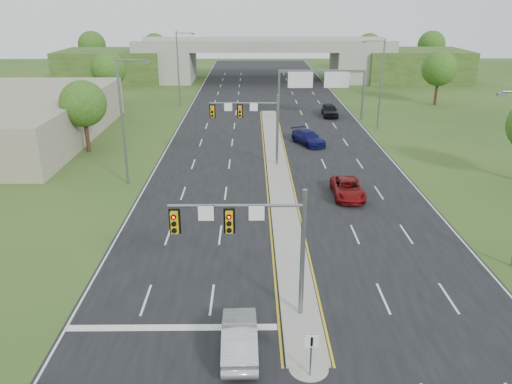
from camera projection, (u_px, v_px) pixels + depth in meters
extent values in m
plane|color=#2A4619|center=(300.00, 315.00, 25.89)|extent=(240.00, 240.00, 0.00)
cube|color=black|center=(273.00, 139.00, 58.52)|extent=(24.00, 160.00, 0.02)
cube|color=gray|center=(278.00, 171.00, 47.30)|extent=(2.00, 54.00, 0.16)
cone|color=gray|center=(309.00, 367.00, 22.12)|extent=(2.00, 2.00, 0.16)
cube|color=gold|center=(266.00, 172.00, 47.32)|extent=(0.12, 54.00, 0.01)
cube|color=gold|center=(290.00, 172.00, 47.34)|extent=(0.12, 54.00, 0.01)
cube|color=silver|center=(172.00, 139.00, 58.41)|extent=(0.12, 160.00, 0.01)
cube|color=silver|center=(373.00, 139.00, 58.62)|extent=(0.12, 160.00, 0.01)
cube|color=silver|center=(172.00, 328.00, 24.89)|extent=(10.50, 0.50, 0.01)
cylinder|color=slate|center=(303.00, 256.00, 24.63)|extent=(0.24, 0.24, 7.00)
cylinder|color=slate|center=(236.00, 206.00, 23.62)|extent=(6.50, 0.16, 0.16)
cube|color=gold|center=(229.00, 222.00, 23.66)|extent=(0.35, 0.25, 1.10)
cube|color=gold|center=(174.00, 222.00, 23.63)|extent=(0.35, 0.25, 1.10)
cube|color=black|center=(229.00, 221.00, 23.79)|extent=(0.55, 0.04, 1.30)
cube|color=black|center=(175.00, 221.00, 23.76)|extent=(0.55, 0.04, 1.30)
sphere|color=#FF0C05|center=(229.00, 217.00, 23.41)|extent=(0.20, 0.20, 0.20)
sphere|color=#FF0C05|center=(174.00, 217.00, 23.38)|extent=(0.20, 0.20, 0.20)
cube|color=white|center=(206.00, 213.00, 23.64)|extent=(0.75, 0.04, 0.75)
cube|color=white|center=(257.00, 213.00, 23.66)|extent=(0.75, 0.04, 0.75)
cylinder|color=slate|center=(277.00, 131.00, 47.94)|extent=(0.24, 0.24, 7.00)
cylinder|color=slate|center=(243.00, 103.00, 46.93)|extent=(6.50, 0.16, 0.16)
cube|color=gold|center=(240.00, 112.00, 46.97)|extent=(0.35, 0.25, 1.10)
cube|color=gold|center=(212.00, 112.00, 46.94)|extent=(0.35, 0.25, 1.10)
cube|color=black|center=(240.00, 111.00, 47.10)|extent=(0.55, 0.04, 1.30)
cube|color=black|center=(212.00, 111.00, 47.07)|extent=(0.55, 0.04, 1.30)
sphere|color=#FF0C05|center=(240.00, 108.00, 46.72)|extent=(0.20, 0.20, 0.20)
sphere|color=#FF0C05|center=(212.00, 108.00, 46.70)|extent=(0.20, 0.20, 0.20)
cube|color=white|center=(228.00, 107.00, 46.95)|extent=(0.75, 0.04, 0.75)
cube|color=white|center=(254.00, 107.00, 46.97)|extent=(0.75, 0.04, 0.75)
cylinder|color=slate|center=(311.00, 356.00, 21.30)|extent=(0.08, 0.08, 2.20)
cube|color=white|center=(312.00, 341.00, 20.96)|extent=(0.60, 0.04, 0.60)
cube|color=black|center=(312.00, 342.00, 20.93)|extent=(0.10, 0.02, 0.45)
cylinder|color=slate|center=(279.00, 96.00, 66.67)|extent=(0.28, 0.28, 6.60)
cylinder|color=slate|center=(363.00, 95.00, 66.77)|extent=(0.28, 0.28, 6.60)
cube|color=slate|center=(322.00, 71.00, 65.56)|extent=(11.50, 0.35, 0.35)
cube|color=#0D601C|center=(300.00, 80.00, 65.75)|extent=(3.20, 0.08, 2.00)
cube|color=#0D601C|center=(337.00, 80.00, 65.79)|extent=(3.20, 0.08, 2.00)
cube|color=silver|center=(300.00, 80.00, 65.70)|extent=(3.30, 0.03, 2.10)
cube|color=silver|center=(337.00, 80.00, 65.75)|extent=(3.30, 0.03, 2.10)
cube|color=gray|center=(178.00, 66.00, 99.25)|extent=(6.00, 12.00, 6.00)
cube|color=gray|center=(349.00, 65.00, 99.56)|extent=(6.00, 12.00, 6.00)
cube|color=#2A4619|center=(113.00, 66.00, 99.13)|extent=(20.00, 14.00, 6.00)
cube|color=#2A4619|center=(413.00, 65.00, 99.67)|extent=(20.00, 14.00, 6.00)
cube|color=gray|center=(264.00, 47.00, 98.10)|extent=(50.00, 12.00, 1.20)
cube|color=gray|center=(265.00, 44.00, 92.31)|extent=(50.00, 0.40, 0.90)
cube|color=gray|center=(263.00, 39.00, 103.13)|extent=(50.00, 0.40, 0.90)
cylinder|color=slate|center=(122.00, 123.00, 42.43)|extent=(0.20, 0.20, 11.00)
cylinder|color=slate|center=(132.00, 60.00, 40.56)|extent=(2.50, 0.12, 0.12)
cube|color=slate|center=(147.00, 62.00, 40.63)|extent=(0.50, 0.25, 0.18)
cylinder|color=slate|center=(178.00, 69.00, 75.06)|extent=(0.20, 0.20, 11.00)
cylinder|color=slate|center=(185.00, 33.00, 73.20)|extent=(2.50, 0.12, 0.12)
cube|color=slate|center=(193.00, 34.00, 73.26)|extent=(0.50, 0.25, 0.18)
cube|color=slate|center=(502.00, 94.00, 26.84)|extent=(0.50, 0.25, 0.18)
cylinder|color=slate|center=(381.00, 85.00, 61.32)|extent=(0.20, 0.20, 11.00)
cylinder|color=slate|center=(375.00, 41.00, 59.43)|extent=(2.50, 0.12, 0.12)
cube|color=slate|center=(364.00, 42.00, 59.48)|extent=(0.50, 0.25, 0.18)
cylinder|color=#382316|center=(87.00, 134.00, 52.96)|extent=(0.44, 0.44, 4.00)
sphere|color=#234412|center=(83.00, 104.00, 51.80)|extent=(4.80, 4.80, 4.80)
cylinder|color=#382316|center=(111.00, 92.00, 76.19)|extent=(0.44, 0.44, 4.25)
sphere|color=#234412|center=(108.00, 69.00, 74.96)|extent=(5.20, 5.20, 5.20)
cylinder|color=#382316|center=(436.00, 91.00, 76.64)|extent=(0.44, 0.44, 4.25)
sphere|color=#234412|center=(439.00, 69.00, 75.41)|extent=(5.20, 5.20, 5.20)
cylinder|color=#382316|center=(94.00, 61.00, 112.38)|extent=(0.44, 0.44, 4.50)
sphere|color=#234412|center=(92.00, 45.00, 111.08)|extent=(6.00, 6.00, 6.00)
cylinder|color=#382316|center=(156.00, 62.00, 112.55)|extent=(0.44, 0.44, 4.25)
sphere|color=#234412|center=(155.00, 46.00, 111.33)|extent=(5.60, 5.60, 5.60)
cylinder|color=#382316|center=(368.00, 62.00, 112.99)|extent=(0.44, 0.44, 4.25)
sphere|color=#234412|center=(369.00, 46.00, 111.76)|extent=(5.60, 5.60, 5.60)
cylinder|color=#382316|center=(429.00, 61.00, 113.07)|extent=(0.44, 0.44, 4.50)
sphere|color=#234412|center=(431.00, 44.00, 111.77)|extent=(6.00, 6.00, 6.00)
cube|color=gray|center=(13.00, 119.00, 57.35)|extent=(18.00, 30.00, 5.00)
imported|color=#B2B3BA|center=(239.00, 337.00, 23.01)|extent=(1.75, 4.69, 1.53)
imported|color=maroon|center=(348.00, 189.00, 41.14)|extent=(2.50, 5.25, 1.45)
imported|color=#0B0C45|center=(308.00, 138.00, 56.10)|extent=(4.06, 5.64, 1.52)
imported|color=black|center=(330.00, 110.00, 69.58)|extent=(2.18, 5.09, 1.71)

